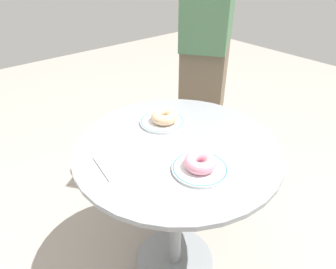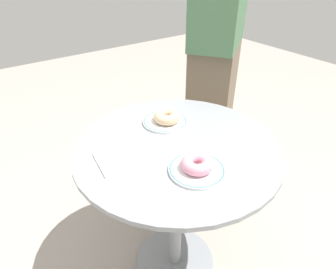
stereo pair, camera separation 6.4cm
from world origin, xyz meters
name	(u,v)px [view 1 (the left image)]	position (x,y,z in m)	size (l,w,h in m)	color
ground_plane	(175,263)	(0.00, 0.00, -0.01)	(7.00, 7.00, 0.02)	#9E9389
cafe_table	(176,186)	(0.00, 0.00, 0.51)	(0.76, 0.76, 0.72)	gray
plate_left	(162,121)	(-0.16, 0.06, 0.72)	(0.18, 0.18, 0.01)	white
plate_right	(200,168)	(0.16, -0.04, 0.72)	(0.18, 0.18, 0.01)	white
donut_glazed	(164,116)	(-0.15, 0.06, 0.75)	(0.11, 0.11, 0.04)	#E0B789
donut_pink_frosted	(200,162)	(0.16, -0.04, 0.75)	(0.11, 0.11, 0.04)	pink
paper_napkin	(115,163)	(-0.05, -0.24, 0.72)	(0.14, 0.11, 0.01)	white
person_figure	(207,48)	(-0.39, 0.56, 0.88)	(0.42, 0.47, 1.77)	brown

